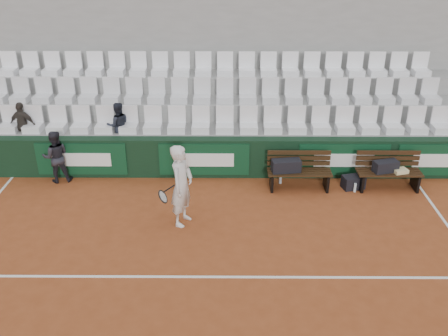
% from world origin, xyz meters
% --- Properties ---
extents(ground, '(80.00, 80.00, 0.00)m').
position_xyz_m(ground, '(0.00, 0.00, 0.00)').
color(ground, '#944521').
rests_on(ground, ground).
extents(court_baseline, '(18.00, 0.06, 0.01)m').
position_xyz_m(court_baseline, '(0.00, 0.00, 0.00)').
color(court_baseline, white).
rests_on(court_baseline, ground).
extents(back_barrier, '(18.00, 0.34, 1.00)m').
position_xyz_m(back_barrier, '(0.07, 3.99, 0.50)').
color(back_barrier, black).
rests_on(back_barrier, ground).
extents(grandstand_tier_front, '(18.00, 0.95, 1.00)m').
position_xyz_m(grandstand_tier_front, '(0.00, 4.62, 0.50)').
color(grandstand_tier_front, gray).
rests_on(grandstand_tier_front, ground).
extents(grandstand_tier_mid, '(18.00, 0.95, 1.45)m').
position_xyz_m(grandstand_tier_mid, '(0.00, 5.58, 0.72)').
color(grandstand_tier_mid, '#969693').
rests_on(grandstand_tier_mid, ground).
extents(grandstand_tier_back, '(18.00, 0.95, 1.90)m').
position_xyz_m(grandstand_tier_back, '(0.00, 6.53, 0.95)').
color(grandstand_tier_back, '#969693').
rests_on(grandstand_tier_back, ground).
extents(grandstand_rear_wall, '(18.00, 0.30, 4.40)m').
position_xyz_m(grandstand_rear_wall, '(0.00, 7.15, 2.20)').
color(grandstand_rear_wall, '#989895').
rests_on(grandstand_rear_wall, ground).
extents(seat_row_front, '(11.90, 0.44, 0.63)m').
position_xyz_m(seat_row_front, '(0.00, 4.45, 1.31)').
color(seat_row_front, white).
rests_on(seat_row_front, grandstand_tier_front).
extents(seat_row_mid, '(11.90, 0.44, 0.63)m').
position_xyz_m(seat_row_mid, '(0.00, 5.40, 1.77)').
color(seat_row_mid, silver).
rests_on(seat_row_mid, grandstand_tier_mid).
extents(seat_row_back, '(11.90, 0.44, 0.63)m').
position_xyz_m(seat_row_back, '(0.00, 6.35, 2.21)').
color(seat_row_back, white).
rests_on(seat_row_back, grandstand_tier_back).
extents(bench_left, '(1.50, 0.56, 0.45)m').
position_xyz_m(bench_left, '(2.07, 3.33, 0.23)').
color(bench_left, '#321F0F').
rests_on(bench_left, ground).
extents(bench_right, '(1.50, 0.56, 0.45)m').
position_xyz_m(bench_right, '(4.18, 3.34, 0.23)').
color(bench_right, '#341F0F').
rests_on(bench_right, ground).
extents(sports_bag_left, '(0.71, 0.38, 0.29)m').
position_xyz_m(sports_bag_left, '(1.75, 3.34, 0.59)').
color(sports_bag_left, black).
rests_on(sports_bag_left, bench_left).
extents(sports_bag_right, '(0.62, 0.41, 0.27)m').
position_xyz_m(sports_bag_right, '(4.08, 3.35, 0.58)').
color(sports_bag_right, black).
rests_on(sports_bag_right, bench_right).
extents(towel, '(0.37, 0.31, 0.09)m').
position_xyz_m(towel, '(4.42, 3.29, 0.49)').
color(towel, beige).
rests_on(towel, bench_right).
extents(sports_bag_ground, '(0.57, 0.43, 0.31)m').
position_xyz_m(sports_bag_ground, '(3.37, 3.36, 0.16)').
color(sports_bag_ground, black).
rests_on(sports_bag_ground, ground).
extents(water_bottle_near, '(0.07, 0.07, 0.24)m').
position_xyz_m(water_bottle_near, '(1.66, 3.58, 0.12)').
color(water_bottle_near, '#AFBDC6').
rests_on(water_bottle_near, ground).
extents(water_bottle_far, '(0.06, 0.06, 0.22)m').
position_xyz_m(water_bottle_far, '(3.37, 3.16, 0.11)').
color(water_bottle_far, silver).
rests_on(water_bottle_far, ground).
extents(tennis_player, '(0.81, 0.75, 1.77)m').
position_xyz_m(tennis_player, '(-0.57, 1.82, 0.89)').
color(tennis_player, silver).
rests_on(tennis_player, ground).
extents(ball_kid, '(0.74, 0.64, 1.31)m').
position_xyz_m(ball_kid, '(-3.76, 3.69, 0.65)').
color(ball_kid, '#212129').
rests_on(ball_kid, ground).
extents(spectator_b, '(0.74, 0.41, 1.19)m').
position_xyz_m(spectator_b, '(-4.76, 4.50, 1.60)').
color(spectator_b, '#332D28').
rests_on(spectator_b, grandstand_tier_front).
extents(spectator_c, '(0.68, 0.60, 1.19)m').
position_xyz_m(spectator_c, '(-2.37, 4.50, 1.59)').
color(spectator_c, black).
rests_on(spectator_c, grandstand_tier_front).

